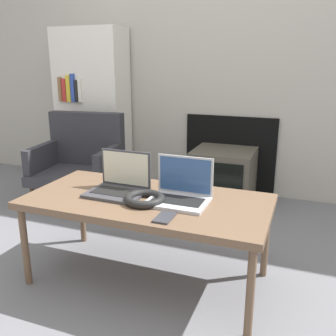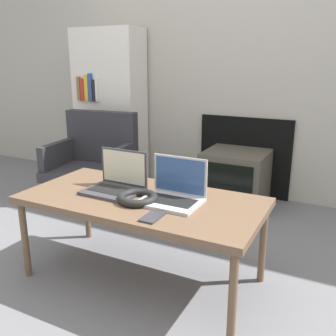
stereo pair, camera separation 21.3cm
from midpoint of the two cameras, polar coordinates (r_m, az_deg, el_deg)
The scene contains 10 objects.
ground_plane at distance 1.89m, azimuth -5.57°, elevation -20.94°, with size 14.00×14.00×0.00m, color slate.
wall_back at distance 3.27m, azimuth 12.81°, elevation 18.38°, with size 7.00×0.08×2.60m.
table at distance 1.92m, azimuth -0.87°, elevation -5.55°, with size 1.23×0.60×0.46m.
laptop_left at distance 1.99m, azimuth -4.79°, elevation -2.28°, with size 0.30×0.24×0.21m.
laptop_right at distance 1.84m, azimuth 4.19°, elevation -3.78°, with size 0.29×0.23×0.21m.
headphones at distance 1.84m, azimuth -1.33°, elevation -4.63°, with size 0.20×0.20×0.04m.
phone at distance 1.66m, azimuth 1.28°, elevation -7.55°, with size 0.07×0.13×0.01m.
tv at distance 3.10m, azimuth 12.15°, elevation -1.47°, with size 0.49×0.46×0.44m.
armchair at distance 3.19m, azimuth -9.22°, elevation 1.92°, with size 0.70×0.62×0.72m.
bookshelf at distance 3.59m, azimuth -7.11°, elevation 9.15°, with size 0.64×0.32×1.42m.
Camera 2 is at (0.93, -1.22, 1.14)m, focal length 40.00 mm.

